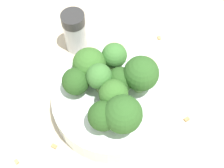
{
  "coord_description": "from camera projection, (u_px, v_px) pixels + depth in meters",
  "views": [
    {
      "loc": [
        -0.23,
        0.03,
        0.46
      ],
      "look_at": [
        0.0,
        0.0,
        0.08
      ],
      "focal_mm": 50.0,
      "sensor_mm": 36.0,
      "label": 1
    }
  ],
  "objects": [
    {
      "name": "broccoli_floret_2",
      "position": [
        123.0,
        115.0,
        0.42
      ],
      "size": [
        0.05,
        0.05,
        0.07
      ],
      "color": "#8EB770",
      "rests_on": "bowl"
    },
    {
      "name": "broccoli_floret_1",
      "position": [
        103.0,
        117.0,
        0.42
      ],
      "size": [
        0.04,
        0.04,
        0.05
      ],
      "color": "#7A9E5B",
      "rests_on": "bowl"
    },
    {
      "name": "almond_crumb_0",
      "position": [
        54.0,
        146.0,
        0.48
      ],
      "size": [
        0.01,
        0.01,
        0.01
      ],
      "primitive_type": "cube",
      "rotation": [
        0.0,
        0.0,
        0.96
      ],
      "color": "#AD7F4C",
      "rests_on": "ground_plane"
    },
    {
      "name": "broccoli_floret_4",
      "position": [
        99.0,
        77.0,
        0.45
      ],
      "size": [
        0.04,
        0.04,
        0.06
      ],
      "color": "#84AD66",
      "rests_on": "bowl"
    },
    {
      "name": "almond_crumb_1",
      "position": [
        159.0,
        37.0,
        0.59
      ],
      "size": [
        0.01,
        0.01,
        0.01
      ],
      "primitive_type": "cube",
      "rotation": [
        0.0,
        0.0,
        6.2
      ],
      "color": "tan",
      "rests_on": "ground_plane"
    },
    {
      "name": "broccoli_floret_6",
      "position": [
        89.0,
        65.0,
        0.47
      ],
      "size": [
        0.05,
        0.05,
        0.06
      ],
      "color": "#8EB770",
      "rests_on": "bowl"
    },
    {
      "name": "almond_crumb_3",
      "position": [
        16.0,
        161.0,
        0.46
      ],
      "size": [
        0.01,
        0.01,
        0.01
      ],
      "primitive_type": "cube",
      "rotation": [
        0.0,
        0.0,
        3.71
      ],
      "color": "tan",
      "rests_on": "ground_plane"
    },
    {
      "name": "broccoli_floret_5",
      "position": [
        114.0,
        56.0,
        0.48
      ],
      "size": [
        0.04,
        0.04,
        0.05
      ],
      "color": "#7A9E5B",
      "rests_on": "bowl"
    },
    {
      "name": "ground_plane",
      "position": [
        112.0,
        108.0,
        0.51
      ],
      "size": [
        3.0,
        3.0,
        0.0
      ],
      "primitive_type": "plane",
      "color": "beige"
    },
    {
      "name": "pepper_shaker",
      "position": [
        75.0,
        32.0,
        0.54
      ],
      "size": [
        0.04,
        0.04,
        0.08
      ],
      "color": "#B2B7BC",
      "rests_on": "ground_plane"
    },
    {
      "name": "almond_crumb_2",
      "position": [
        187.0,
        119.0,
        0.5
      ],
      "size": [
        0.01,
        0.01,
        0.01
      ],
      "primitive_type": "cube",
      "rotation": [
        0.0,
        0.0,
        5.14
      ],
      "color": "#AD7F4C",
      "rests_on": "ground_plane"
    },
    {
      "name": "broccoli_floret_3",
      "position": [
        120.0,
        81.0,
        0.46
      ],
      "size": [
        0.04,
        0.04,
        0.05
      ],
      "color": "#8EB770",
      "rests_on": "bowl"
    },
    {
      "name": "broccoli_floret_7",
      "position": [
        76.0,
        82.0,
        0.46
      ],
      "size": [
        0.04,
        0.04,
        0.05
      ],
      "color": "#7A9E5B",
      "rests_on": "bowl"
    },
    {
      "name": "broccoli_floret_0",
      "position": [
        114.0,
        95.0,
        0.44
      ],
      "size": [
        0.04,
        0.04,
        0.06
      ],
      "color": "#8EB770",
      "rests_on": "bowl"
    },
    {
      "name": "broccoli_floret_8",
      "position": [
        141.0,
        74.0,
        0.45
      ],
      "size": [
        0.05,
        0.05,
        0.07
      ],
      "color": "#8EB770",
      "rests_on": "bowl"
    },
    {
      "name": "bowl",
      "position": [
        112.0,
        102.0,
        0.49
      ],
      "size": [
        0.19,
        0.19,
        0.04
      ],
      "primitive_type": "cylinder",
      "color": "silver",
      "rests_on": "ground_plane"
    }
  ]
}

